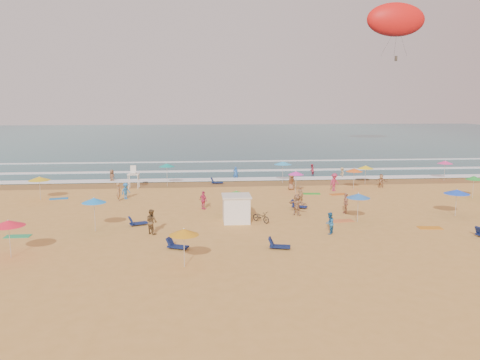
{
  "coord_description": "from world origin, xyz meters",
  "views": [
    {
      "loc": [
        -4.93,
        -39.94,
        9.2
      ],
      "look_at": [
        -0.92,
        6.0,
        1.5
      ],
      "focal_mm": 35.0,
      "sensor_mm": 36.0,
      "label": 1
    }
  ],
  "objects": [
    {
      "name": "bicycle",
      "position": [
        -0.25,
        -5.02,
        0.43
      ],
      "size": [
        1.49,
        1.63,
        0.86
      ],
      "primitive_type": "imported",
      "rotation": [
        0.0,
        0.0,
        0.69
      ],
      "color": "black",
      "rests_on": "ground"
    },
    {
      "name": "beach_umbrellas",
      "position": [
        2.51,
        1.37,
        2.1
      ],
      "size": [
        56.85,
        28.8,
        0.8
      ],
      "color": "#12988D",
      "rests_on": "ground"
    },
    {
      "name": "ocean",
      "position": [
        0.0,
        84.0,
        0.0
      ],
      "size": [
        220.0,
        140.0,
        0.18
      ],
      "primitive_type": "cube",
      "color": "#0C4756",
      "rests_on": "ground"
    },
    {
      "name": "lifeguard_stand",
      "position": [
        -12.05,
        10.58,
        1.05
      ],
      "size": [
        1.2,
        1.2,
        2.1
      ],
      "primitive_type": null,
      "color": "white",
      "rests_on": "ground"
    },
    {
      "name": "ground",
      "position": [
        0.0,
        0.0,
        0.0
      ],
      "size": [
        220.0,
        220.0,
        0.0
      ],
      "primitive_type": "plane",
      "color": "gold",
      "rests_on": "ground"
    },
    {
      "name": "beachgoers",
      "position": [
        0.57,
        4.28,
        0.79
      ],
      "size": [
        40.33,
        27.99,
        2.13
      ],
      "color": "brown",
      "rests_on": "ground"
    },
    {
      "name": "wet_sand",
      "position": [
        0.0,
        12.5,
        0.01
      ],
      "size": [
        220.0,
        220.0,
        0.0
      ],
      "primitive_type": "plane",
      "color": "olive",
      "rests_on": "ground"
    },
    {
      "name": "towels",
      "position": [
        1.27,
        -1.64,
        0.01
      ],
      "size": [
        56.84,
        21.28,
        0.03
      ],
      "color": "#D8471B",
      "rests_on": "ground"
    },
    {
      "name": "loungers",
      "position": [
        6.78,
        -2.18,
        0.17
      ],
      "size": [
        41.1,
        25.02,
        0.34
      ],
      "color": "#101D51",
      "rests_on": "ground"
    },
    {
      "name": "cabana",
      "position": [
        -2.15,
        -4.72,
        1.0
      ],
      "size": [
        2.0,
        2.0,
        2.0
      ],
      "primitive_type": "cube",
      "color": "white",
      "rests_on": "ground"
    },
    {
      "name": "parasail",
      "position": [
        31.19,
        46.22,
        24.07
      ],
      "size": [
        10.95,
        3.83,
        10.46
      ],
      "color": "red"
    },
    {
      "name": "surf_foam",
      "position": [
        0.0,
        21.32,
        0.1
      ],
      "size": [
        200.0,
        18.7,
        0.05
      ],
      "color": "white",
      "rests_on": "ground"
    },
    {
      "name": "cabana_roof",
      "position": [
        -2.15,
        -4.72,
        2.06
      ],
      "size": [
        2.2,
        2.2,
        0.12
      ],
      "primitive_type": "cube",
      "color": "silver",
      "rests_on": "cabana"
    }
  ]
}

